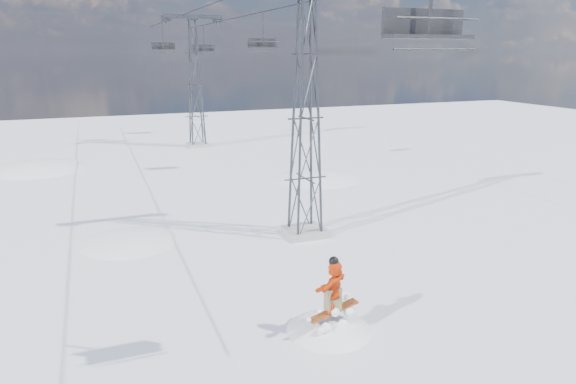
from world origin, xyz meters
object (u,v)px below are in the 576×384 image
(lift_chair_near, at_px, (427,26))
(lift_tower_near, at_px, (306,119))
(lift_tower_far, at_px, (195,86))
(snowboarder_jump, at_px, (328,376))

(lift_chair_near, bearing_deg, lift_tower_near, 79.25)
(lift_chair_near, bearing_deg, lift_tower_far, 86.56)
(lift_tower_near, xyz_separation_m, lift_chair_near, (-2.20, -11.59, 3.40))
(lift_tower_near, xyz_separation_m, snowboarder_jump, (-2.65, -8.20, -7.11))
(lift_tower_near, bearing_deg, snowboarder_jump, -107.91)
(lift_tower_near, height_order, lift_tower_far, same)
(lift_tower_near, height_order, snowboarder_jump, lift_tower_near)
(lift_tower_near, height_order, lift_chair_near, lift_tower_near)
(lift_tower_far, bearing_deg, snowboarder_jump, -94.56)
(lift_tower_near, xyz_separation_m, lift_tower_far, (0.00, 25.00, 0.00))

